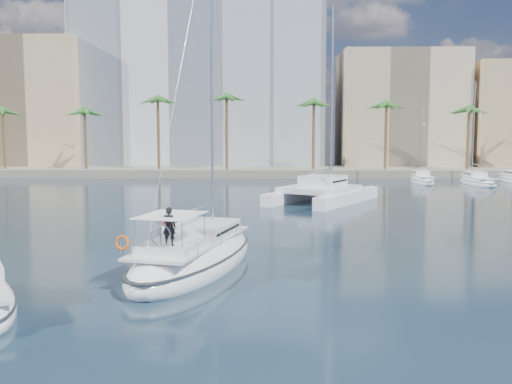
{
  "coord_description": "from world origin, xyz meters",
  "views": [
    {
      "loc": [
        -0.37,
        -28.1,
        6.47
      ],
      "look_at": [
        -0.96,
        1.5,
        3.43
      ],
      "focal_mm": 40.0,
      "sensor_mm": 36.0,
      "label": 1
    }
  ],
  "objects": [
    {
      "name": "ground",
      "position": [
        0.0,
        0.0,
        0.0
      ],
      "size": [
        160.0,
        160.0,
        0.0
      ],
      "primitive_type": "plane",
      "color": "black",
      "rests_on": "ground"
    },
    {
      "name": "quay",
      "position": [
        0.0,
        61.0,
        0.6
      ],
      "size": [
        120.0,
        14.0,
        1.2
      ],
      "primitive_type": "cube",
      "color": "gray",
      "rests_on": "ground"
    },
    {
      "name": "building_modern",
      "position": [
        -12.0,
        73.0,
        14.0
      ],
      "size": [
        42.0,
        16.0,
        28.0
      ],
      "primitive_type": "cube",
      "color": "white",
      "rests_on": "ground"
    },
    {
      "name": "building_tan_left",
      "position": [
        -42.0,
        69.0,
        11.0
      ],
      "size": [
        22.0,
        14.0,
        22.0
      ],
      "primitive_type": "cube",
      "color": "tan",
      "rests_on": "ground"
    },
    {
      "name": "building_beige",
      "position": [
        22.0,
        70.0,
        10.0
      ],
      "size": [
        20.0,
        14.0,
        20.0
      ],
      "primitive_type": "cube",
      "color": "#CAB391",
      "rests_on": "ground"
    },
    {
      "name": "palm_left",
      "position": [
        -34.0,
        57.0,
        10.28
      ],
      "size": [
        3.6,
        3.6,
        12.3
      ],
      "color": "brown",
      "rests_on": "ground"
    },
    {
      "name": "palm_centre",
      "position": [
        0.0,
        57.0,
        10.28
      ],
      "size": [
        3.6,
        3.6,
        12.3
      ],
      "color": "brown",
      "rests_on": "ground"
    },
    {
      "name": "palm_right",
      "position": [
        34.0,
        57.0,
        10.28
      ],
      "size": [
        3.6,
        3.6,
        12.3
      ],
      "color": "brown",
      "rests_on": "ground"
    },
    {
      "name": "main_sloop",
      "position": [
        -3.87,
        -1.13,
        0.55
      ],
      "size": [
        6.95,
        13.09,
        18.54
      ],
      "rotation": [
        0.0,
        0.0,
        -0.25
      ],
      "color": "white",
      "rests_on": "ground"
    },
    {
      "name": "catamaran",
      "position": [
        4.82,
        25.84,
        1.16
      ],
      "size": [
        11.9,
        14.18,
        18.45
      ],
      "rotation": [
        0.0,
        0.0,
        -0.53
      ],
      "color": "white",
      "rests_on": "ground"
    },
    {
      "name": "seagull",
      "position": [
        -6.74,
        6.21,
        0.76
      ],
      "size": [
        1.1,
        0.47,
        0.2
      ],
      "color": "silver",
      "rests_on": "ground"
    },
    {
      "name": "moored_yacht_a",
      "position": [
        20.0,
        47.0,
        0.0
      ],
      "size": [
        3.37,
        9.52,
        11.9
      ],
      "primitive_type": null,
      "rotation": [
        0.0,
        0.0,
        -0.07
      ],
      "color": "white",
      "rests_on": "ground"
    },
    {
      "name": "moored_yacht_b",
      "position": [
        26.5,
        45.0,
        0.0
      ],
      "size": [
        3.32,
        10.83,
        13.72
      ],
      "primitive_type": null,
      "rotation": [
        0.0,
        0.0,
        -0.02
      ],
      "color": "white",
      "rests_on": "ground"
    }
  ]
}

